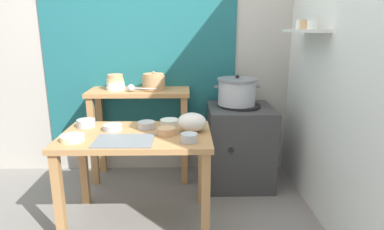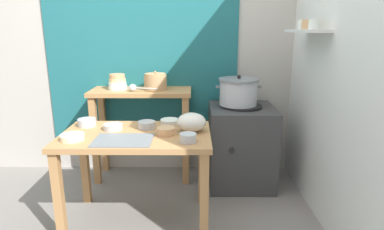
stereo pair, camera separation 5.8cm
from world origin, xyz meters
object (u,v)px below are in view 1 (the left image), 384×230
object	(u,v)px
back_shelf_table	(140,112)
clay_pot	(154,82)
prep_bowl_3	(146,125)
prep_bowl_4	(189,138)
bowl_stack_enamel	(115,83)
ladle	(132,88)
stove_block	(239,145)
prep_table	(137,148)
plastic_bag	(192,122)
prep_bowl_2	(113,127)
steamer_pot	(237,91)
prep_bowl_1	(166,131)
prep_bowl_0	(72,138)
prep_bowl_6	(86,123)
prep_bowl_5	(170,122)
serving_tray	(124,141)

from	to	relation	value
back_shelf_table	clay_pot	size ratio (longest dim) A/B	4.46
prep_bowl_3	prep_bowl_4	size ratio (longest dim) A/B	1.16
bowl_stack_enamel	ladle	distance (m)	0.21
stove_block	prep_bowl_4	world-z (taller)	stove_block
prep_table	plastic_bag	size ratio (longest dim) A/B	5.05
bowl_stack_enamel	prep_bowl_2	bearing A→B (deg)	-80.98
steamer_pot	ladle	world-z (taller)	steamer_pot
plastic_bag	prep_bowl_1	bearing A→B (deg)	-157.11
back_shelf_table	ladle	world-z (taller)	ladle
prep_bowl_0	prep_bowl_1	world-z (taller)	prep_bowl_1
stove_block	prep_bowl_6	size ratio (longest dim) A/B	5.49
back_shelf_table	prep_bowl_5	distance (m)	0.64
clay_pot	prep_bowl_2	distance (m)	0.78
prep_bowl_5	prep_bowl_3	bearing A→B (deg)	-148.61
plastic_bag	prep_bowl_5	world-z (taller)	plastic_bag
prep_bowl_0	prep_bowl_3	size ratio (longest dim) A/B	1.22
serving_tray	prep_bowl_5	world-z (taller)	prep_bowl_5
ladle	prep_bowl_4	world-z (taller)	ladle
bowl_stack_enamel	prep_bowl_2	xyz separation A→B (m)	(0.11, -0.71, -0.22)
stove_block	ladle	xyz separation A→B (m)	(-1.01, 0.04, 0.55)
prep_bowl_1	prep_bowl_3	distance (m)	0.23
prep_table	prep_bowl_6	bearing A→B (deg)	156.54
serving_tray	prep_bowl_4	world-z (taller)	prep_bowl_4
bowl_stack_enamel	serving_tray	size ratio (longest dim) A/B	0.45
prep_bowl_3	prep_bowl_6	world-z (taller)	prep_bowl_6
back_shelf_table	clay_pot	world-z (taller)	clay_pot
ladle	prep_bowl_1	xyz separation A→B (m)	(0.35, -0.72, -0.19)
back_shelf_table	prep_bowl_6	xyz separation A→B (m)	(-0.34, -0.60, 0.07)
back_shelf_table	prep_bowl_0	xyz separation A→B (m)	(-0.34, -0.94, 0.06)
prep_bowl_3	prep_bowl_0	bearing A→B (deg)	-149.71
bowl_stack_enamel	serving_tray	distance (m)	1.03
prep_table	prep_bowl_3	size ratio (longest dim) A/B	8.13
prep_table	prep_bowl_1	distance (m)	0.27
ladle	prep_bowl_2	bearing A→B (deg)	-95.84
prep_bowl_1	prep_bowl_0	bearing A→B (deg)	-169.36
steamer_pot	ladle	bearing A→B (deg)	178.87
bowl_stack_enamel	plastic_bag	world-z (taller)	bowl_stack_enamel
prep_bowl_5	bowl_stack_enamel	bearing A→B (deg)	133.47
steamer_pot	prep_bowl_2	distance (m)	1.19
back_shelf_table	prep_bowl_6	bearing A→B (deg)	-119.20
stove_block	prep_bowl_0	world-z (taller)	stove_block
clay_pot	prep_bowl_1	world-z (taller)	clay_pot
back_shelf_table	bowl_stack_enamel	world-z (taller)	bowl_stack_enamel
steamer_pot	prep_bowl_4	distance (m)	0.99
back_shelf_table	clay_pot	distance (m)	0.33
plastic_bag	prep_bowl_2	xyz separation A→B (m)	(-0.60, 0.04, -0.05)
prep_bowl_0	ladle	bearing A→B (deg)	71.24
prep_table	stove_block	world-z (taller)	stove_block
serving_tray	prep_bowl_2	bearing A→B (deg)	116.74
prep_bowl_1	prep_bowl_6	size ratio (longest dim) A/B	0.93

